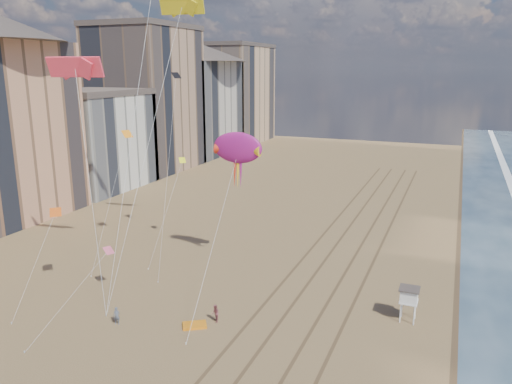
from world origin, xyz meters
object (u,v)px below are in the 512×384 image
at_px(kite_flyer_a, 117,316).
at_px(grounded_kite, 195,325).
at_px(lifeguard_stand, 409,296).
at_px(show_kite, 237,148).
at_px(kite_flyer_b, 215,314).

bearing_deg(kite_flyer_a, grounded_kite, 1.77).
xyz_separation_m(lifeguard_stand, kite_flyer_a, (-22.13, -9.64, -1.53)).
relative_size(grounded_kite, show_kite, 0.10).
height_order(show_kite, kite_flyer_a, show_kite).
relative_size(show_kite, kite_flyer_b, 12.48).
xyz_separation_m(show_kite, kite_flyer_b, (2.69, -10.71, -12.12)).
bearing_deg(kite_flyer_a, lifeguard_stand, 6.53).
relative_size(lifeguard_stand, grounded_kite, 1.54).
height_order(lifeguard_stand, kite_flyer_a, lifeguard_stand).
relative_size(kite_flyer_a, kite_flyer_b, 0.98).
distance_m(kite_flyer_a, kite_flyer_b, 8.11).
xyz_separation_m(grounded_kite, kite_flyer_a, (-6.11, -2.08, 0.64)).
height_order(grounded_kite, kite_flyer_b, kite_flyer_b).
distance_m(show_kite, kite_flyer_a, 19.19).
bearing_deg(kite_flyer_b, lifeguard_stand, 75.89).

